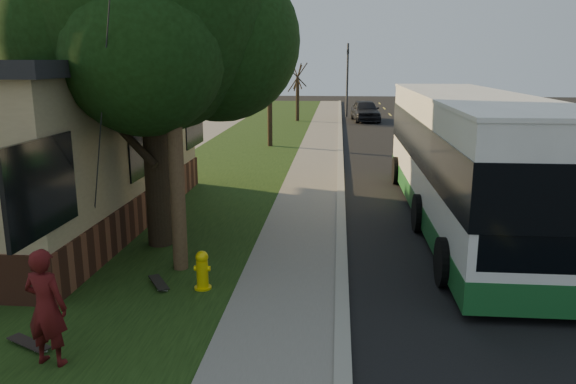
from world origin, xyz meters
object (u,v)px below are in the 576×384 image
object	(u,v)px
traffic_signal	(347,75)
skateboard_spare	(29,343)
utility_pole	(170,39)
bare_tree_far	(298,93)
skateboarder	(46,307)
bare_tree_near	(270,104)
leafy_tree	(152,16)
dumpster	(54,203)
transit_bus	(467,155)
skateboard_main	(159,283)
fire_hydrant	(202,270)
distant_car	(365,111)

from	to	relation	value
traffic_signal	skateboard_spare	world-z (taller)	traffic_signal
utility_pole	bare_tree_far	size ratio (longest dim) A/B	2.25
skateboarder	utility_pole	bearing A→B (deg)	-93.29
bare_tree_near	skateboarder	world-z (taller)	bare_tree_near
leafy_tree	dumpster	bearing A→B (deg)	166.82
bare_tree_near	skateboarder	size ratio (longest dim) A/B	2.53
transit_bus	bare_tree_near	bearing A→B (deg)	118.05
skateboard_main	skateboard_spare	distance (m)	2.73
skateboarder	skateboard_spare	xyz separation A→B (m)	(-0.57, 0.41, -0.79)
leafy_tree	traffic_signal	size ratio (longest dim) A/B	1.42
skateboard_spare	bare_tree_near	bearing A→B (deg)	86.72
leafy_tree	dumpster	size ratio (longest dim) A/B	4.48
utility_pole	transit_bus	distance (m)	8.35
traffic_signal	skateboarder	xyz separation A→B (m)	(-4.60, -36.80, -2.24)
utility_pole	skateboarder	xyz separation A→B (m)	(-0.80, -3.80, -3.71)
skateboarder	skateboard_main	xyz separation A→B (m)	(0.64, 2.86, -0.79)
fire_hydrant	distant_car	bearing A→B (deg)	81.92
traffic_signal	dumpster	xyz separation A→B (m)	(-7.68, -30.65, -2.40)
bare_tree_near	skateboard_spare	distance (m)	20.53
fire_hydrant	skateboarder	world-z (taller)	skateboarder
bare_tree_far	transit_bus	world-z (taller)	bare_tree_far
traffic_signal	transit_bus	size ratio (longest dim) A/B	0.44
fire_hydrant	bare_tree_far	xyz separation A→B (m)	(-0.40, 30.00, 1.57)
skateboarder	distant_car	distance (m)	34.23
bare_tree_near	skateboard_spare	world-z (taller)	bare_tree_near
leafy_tree	bare_tree_near	bearing A→B (deg)	87.50
bare_tree_near	bare_tree_far	size ratio (longest dim) A/B	1.07
fire_hydrant	bare_tree_far	distance (m)	30.04
fire_hydrant	dumpster	world-z (taller)	dumpster
traffic_signal	transit_bus	distance (m)	28.87
fire_hydrant	bare_tree_near	size ratio (longest dim) A/B	0.17
leafy_tree	fire_hydrant	bearing A→B (deg)	-59.33
fire_hydrant	utility_pole	xyz separation A→B (m)	(-0.71, 0.99, 4.20)
skateboard_main	transit_bus	bearing A→B (deg)	37.81
leafy_tree	bare_tree_near	size ratio (longest dim) A/B	1.81
leafy_tree	skateboard_main	distance (m)	5.71
skateboard_spare	dumpster	size ratio (longest dim) A/B	0.47
bare_tree_far	leafy_tree	bearing A→B (deg)	-92.45
bare_tree_near	skateboarder	bearing A→B (deg)	-91.66
skateboarder	fire_hydrant	bearing A→B (deg)	-109.63
skateboard_spare	utility_pole	bearing A→B (deg)	68.06
bare_tree_near	traffic_signal	bearing A→B (deg)	75.96
utility_pole	bare_tree_far	xyz separation A→B (m)	(0.31, 29.01, -2.63)
utility_pole	traffic_signal	distance (m)	33.26
bare_tree_far	skateboarder	world-z (taller)	bare_tree_far
bare_tree_far	traffic_signal	bearing A→B (deg)	48.81
transit_bus	distant_car	xyz separation A→B (m)	(-1.48, 25.62, -1.06)
bare_tree_near	traffic_signal	distance (m)	16.52
traffic_signal	transit_bus	world-z (taller)	traffic_signal
bare_tree_far	distant_car	size ratio (longest dim) A/B	0.91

